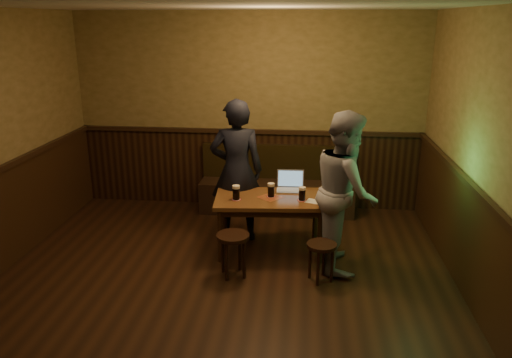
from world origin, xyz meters
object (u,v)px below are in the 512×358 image
Objects in this scene: pint_left at (236,193)px; pint_right at (302,194)px; bench at (277,190)px; stool_right at (321,251)px; stool_left at (233,243)px; pint_mid at (271,190)px; person_suit at (237,171)px; laptop at (290,185)px; person_grey at (346,191)px; pub_table at (270,205)px.

pint_right is (0.76, 0.05, -0.01)m from pint_left.
stool_right is at bearing -73.48° from bench.
pint_mid is at bearing 61.79° from stool_left.
stool_left is 1.00m from pint_right.
stool_left is at bearing -86.07° from pint_left.
pint_mid is at bearing 137.67° from person_suit.
pint_left is 1.07× the size of pint_right.
laptop is at bearing 52.79° from pint_mid.
person_grey is (1.20, 0.39, 0.50)m from stool_left.
pub_table is 0.18m from pint_mid.
pint_left is (-0.38, -0.12, 0.18)m from pub_table.
person_grey reaches higher than stool_left.
pint_right is (0.37, -0.07, 0.17)m from pub_table.
bench is at bearing -120.43° from person_suit.
stool_left is at bearing 88.80° from person_suit.
person_suit reaches higher than pub_table.
person_grey is (0.84, -0.27, 0.11)m from pint_mid.
person_grey is at bearing -21.66° from pint_right.
person_grey is at bearing -6.30° from pint_left.
laptop is 0.68m from person_suit.
laptop is (-0.37, 0.96, 0.40)m from stool_right.
person_suit is at bearing -113.79° from bench.
person_suit is at bearing 174.96° from laptop.
pint_right is 0.52m from person_grey.
stool_right is 2.53× the size of pint_mid.
stool_right is 0.77m from pint_right.
stool_left is at bearing -118.21° from pint_mid.
person_grey reaches higher than pint_mid.
bench is 1.38m from pub_table.
person_grey reaches higher than pub_table.
stool_right is 1.20m from pint_left.
pint_mid is (-0.59, 0.68, 0.43)m from stool_right.
pub_table is 7.72× the size of pint_left.
stool_left is 0.27× the size of person_grey.
person_suit is (-0.45, 0.32, 0.12)m from pint_mid.
bench is 5.13× the size of stool_right.
pub_table is at bearing 169.95° from pint_right.
bench reaches higher than pint_left.
laptop is at bearing 111.14° from stool_right.
pub_table is at bearing 132.03° from stool_right.
bench is at bearing 85.34° from pub_table.
pint_right is 0.40m from laptop.
stool_right is 2.64× the size of pint_right.
pint_left is (-0.98, 0.54, 0.43)m from stool_right.
person_grey is (1.29, -0.60, -0.01)m from person_suit.
pint_left is 1.02× the size of pint_mid.
laptop is (0.22, 0.30, 0.15)m from pub_table.
person_grey reaches higher than stool_right.
pint_left reaches higher than stool_left.
bench is at bearing 104.74° from pint_right.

